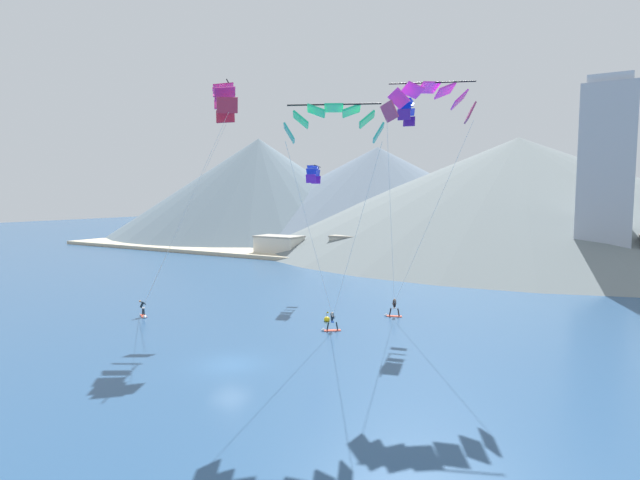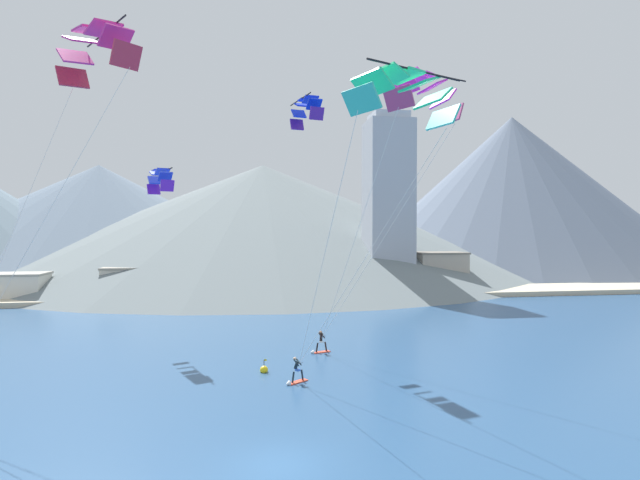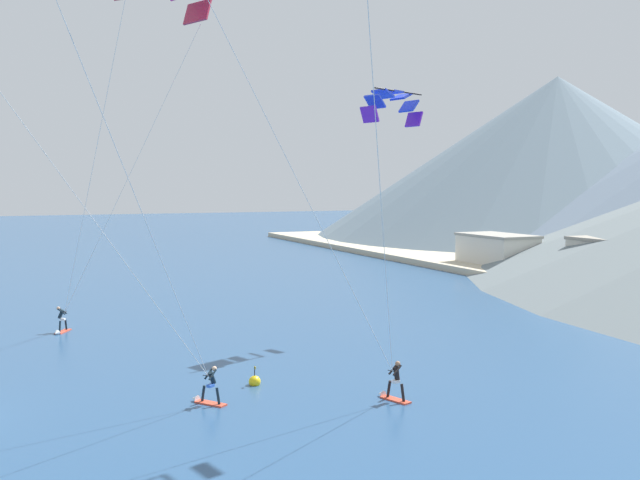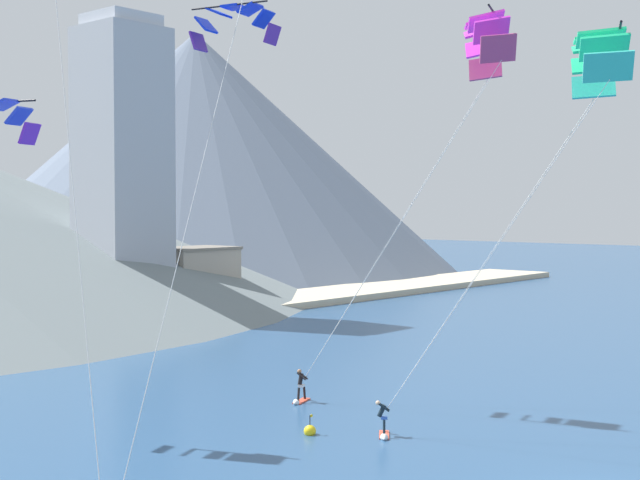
# 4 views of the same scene
# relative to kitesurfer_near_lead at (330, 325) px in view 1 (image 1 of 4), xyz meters

# --- Properties ---
(ground_plane) EXTENTS (400.00, 400.00, 0.00)m
(ground_plane) POSITION_rel_kitesurfer_near_lead_xyz_m (-1.80, -10.99, -0.47)
(ground_plane) COLOR navy
(kitesurfer_near_lead) EXTENTS (1.64, 1.36, 1.66)m
(kitesurfer_near_lead) POSITION_rel_kitesurfer_near_lead_xyz_m (0.00, 0.00, 0.00)
(kitesurfer_near_lead) COLOR #E54C33
(kitesurfer_near_lead) RESTS_ON ground
(kitesurfer_near_trail) EXTENTS (1.70, 1.24, 1.70)m
(kitesurfer_near_trail) POSITION_rel_kitesurfer_near_lead_xyz_m (-17.95, -4.69, 0.03)
(kitesurfer_near_trail) COLOR #E54C33
(kitesurfer_near_trail) RESTS_ON ground
(kitesurfer_mid_center) EXTENTS (1.78, 0.94, 1.80)m
(kitesurfer_mid_center) POSITION_rel_kitesurfer_near_lead_xyz_m (2.75, 7.51, 0.07)
(kitesurfer_mid_center) COLOR #E54C33
(kitesurfer_mid_center) RESTS_ON ground
(parafoil_kite_near_lead) EXTENTS (7.62, 10.27, 16.27)m
(parafoil_kite_near_lead) POSITION_rel_kitesurfer_near_lead_xyz_m (4.58, -7.81, 16.11)
(parafoil_kite_near_lead) COLOR #2FBAA6
(parafoil_kite_near_trail) EXTENTS (9.06, 8.61, 20.85)m
(parafoil_kite_near_trail) POSITION_rel_kitesurfer_near_lead_xyz_m (-12.17, 0.83, 20.41)
(parafoil_kite_near_trail) COLOR #B62941
(parafoil_kite_mid_center) EXTENTS (8.77, 10.31, 18.64)m
(parafoil_kite_mid_center) POSITION_rel_kitesurfer_near_lead_xyz_m (8.48, -0.13, 18.30)
(parafoil_kite_mid_center) COLOR #A3356A
(parafoil_kite_distant_high_outer) EXTENTS (3.09, 5.16, 2.12)m
(parafoil_kite_distant_high_outer) POSITION_rel_kitesurfer_near_lead_xyz_m (-10.54, 14.94, 13.99)
(parafoil_kite_distant_high_outer) COLOR #6721C3
(parafoil_kite_distant_low_drift) EXTENTS (2.45, 5.36, 2.27)m
(parafoil_kite_distant_low_drift) POSITION_rel_kitesurfer_near_lead_xyz_m (2.26, 11.85, 19.93)
(parafoil_kite_distant_low_drift) COLOR #481E94
(race_marker_buoy) EXTENTS (0.56, 0.56, 1.02)m
(race_marker_buoy) POSITION_rel_kitesurfer_near_lead_xyz_m (-1.83, 2.76, -0.31)
(race_marker_buoy) COLOR yellow
(race_marker_buoy) RESTS_ON ground
(shoreline_strip) EXTENTS (180.00, 10.00, 0.70)m
(shoreline_strip) POSITION_rel_kitesurfer_near_lead_xyz_m (-1.80, 40.52, -0.12)
(shoreline_strip) COLOR beige
(shoreline_strip) RESTS_ON ground
(shore_building_harbour_front) EXTENTS (8.94, 5.21, 3.90)m
(shore_building_harbour_front) POSITION_rel_kitesurfer_near_lead_xyz_m (-34.20, 41.62, 1.49)
(shore_building_harbour_front) COLOR silver
(shore_building_harbour_front) RESTS_ON ground
(shore_building_quay_east) EXTENTS (5.42, 4.64, 4.48)m
(shore_building_quay_east) POSITION_rel_kitesurfer_near_lead_xyz_m (-20.07, 42.83, 1.78)
(shore_building_quay_east) COLOR beige
(shore_building_quay_east) RESTS_ON ground
(shore_building_quay_west) EXTENTS (5.74, 4.59, 4.29)m
(shore_building_quay_west) POSITION_rel_kitesurfer_near_lead_xyz_m (7.60, 44.52, 1.69)
(shore_building_quay_west) COLOR #A89E8E
(shore_building_quay_west) RESTS_ON ground
(highrise_tower) EXTENTS (7.00, 7.00, 28.21)m
(highrise_tower) POSITION_rel_kitesurfer_near_lead_xyz_m (19.80, 45.30, 13.42)
(highrise_tower) COLOR #A8ADB7
(highrise_tower) RESTS_ON ground
(mountain_peak_west_ridge) EXTENTS (84.43, 84.43, 27.83)m
(mountain_peak_west_ridge) POSITION_rel_kitesurfer_near_lead_xyz_m (-67.47, 79.55, 13.44)
(mountain_peak_west_ridge) COLOR slate
(mountain_peak_west_ridge) RESTS_ON ground
(mountain_peak_central_summit) EXTENTS (122.81, 122.81, 24.96)m
(mountain_peak_central_summit) POSITION_rel_kitesurfer_near_lead_xyz_m (1.67, 87.14, 12.01)
(mountain_peak_central_summit) COLOR slate
(mountain_peak_central_summit) RESTS_ON ground
(mountain_peak_east_shoulder) EXTENTS (97.30, 97.30, 25.24)m
(mountain_peak_east_shoulder) POSITION_rel_kitesurfer_near_lead_xyz_m (-36.94, 94.63, 12.15)
(mountain_peak_east_shoulder) COLOR slate
(mountain_peak_east_shoulder) RESTS_ON ground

